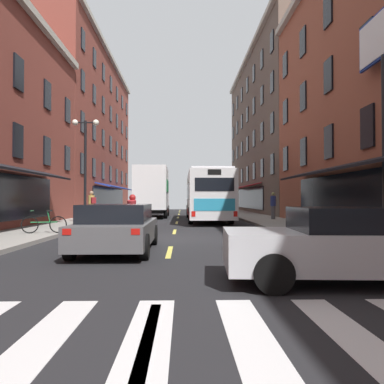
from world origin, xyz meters
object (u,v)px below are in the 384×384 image
Objects in this scene: transit_bus at (207,196)px; motorcycle_rider at (132,219)px; street_lamp_twin at (85,166)px; sedan_mid at (359,243)px; sedan_far at (118,227)px; pedestrian_far at (273,205)px; bicycle_near at (44,224)px; box_truck at (153,192)px; pedestrian_near at (92,205)px; sedan_near at (159,206)px; billboard_sign at (384,59)px.

transit_bus reaches higher than motorcycle_rider.
street_lamp_twin is (-6.81, -5.51, 1.51)m from transit_bus.
sedan_mid is 9.73m from motorcycle_rider.
pedestrian_far is at bearing 61.40° from sedan_far.
street_lamp_twin reaches higher than bicycle_near.
box_truck is 4.42× the size of bicycle_near.
sedan_far is 10.42m from street_lamp_twin.
transit_bus is 7.69m from pedestrian_near.
transit_bus reaches higher than sedan_far.
sedan_mid is at bearing -80.68° from sedan_near.
bicycle_near is 0.95× the size of pedestrian_far.
motorcycle_rider is (-8.65, 2.59, -5.41)m from billboard_sign.
sedan_near is at bearing 4.46° from pedestrian_far.
bicycle_near is 15.22m from pedestrian_far.
motorcycle_rider is at bearing -108.08° from pedestrian_near.
sedan_near is at bearing 104.88° from transit_bus.
sedan_near is at bearing 91.49° from sedan_far.
street_lamp_twin is (-2.54, -21.58, 2.53)m from sedan_near.
box_truck is at bearing 35.47° from pedestrian_far.
sedan_far is at bearing 128.62° from pedestrian_far.
sedan_near reaches higher than bicycle_near.
billboard_sign reaches higher than bicycle_near.
transit_bus is 6.61× the size of pedestrian_near.
street_lamp_twin reaches higher than transit_bus.
box_truck is 24.27m from sedan_mid.
sedan_near is 1.05× the size of sedan_far.
transit_bus is 5.79× the size of motorcycle_rider.
sedan_mid is 1.07× the size of sedan_far.
transit_bus is 12.92m from bicycle_near.
motorcycle_rider is at bearing 163.34° from billboard_sign.
billboard_sign is at bearing -16.66° from motorcycle_rider.
billboard_sign is 1.38× the size of street_lamp_twin.
street_lamp_twin reaches higher than sedan_near.
motorcycle_rider is at bearing 118.96° from pedestrian_far.
pedestrian_near is at bearing 139.26° from billboard_sign.
sedan_far is 2.46× the size of pedestrian_near.
box_truck is at bearing 25.92° from pedestrian_near.
sedan_mid is 2.62× the size of pedestrian_near.
street_lamp_twin is at bearing 109.33° from sedan_far.
billboard_sign is 1.72× the size of sedan_far.
box_truck is 1.60× the size of sedan_near.
street_lamp_twin is at bearing 121.15° from motorcycle_rider.
pedestrian_far is (11.44, 2.26, -0.05)m from pedestrian_near.
pedestrian_far reaches higher than motorcycle_rider.
bicycle_near is at bearing 108.59° from pedestrian_far.
box_truck is 10.45m from street_lamp_twin.
sedan_mid is 6.40m from sedan_far.
transit_bus is 8.88m from street_lamp_twin.
sedan_far is 0.80× the size of street_lamp_twin.
bicycle_near is at bearing -101.20° from box_truck.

